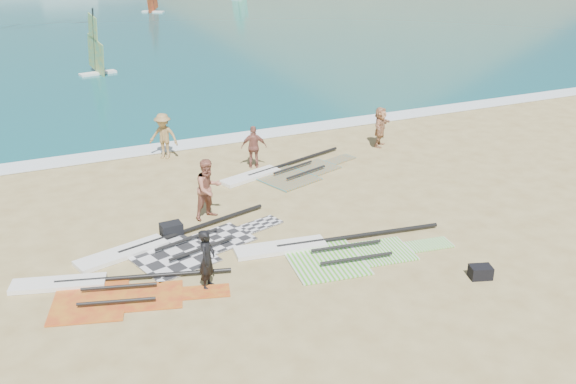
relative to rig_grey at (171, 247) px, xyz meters
name	(u,v)px	position (x,y,z in m)	size (l,w,h in m)	color
ground	(382,280)	(4.34, -3.86, -0.05)	(300.00, 300.00, 0.00)	tan
surf_line	(220,141)	(4.34, 8.44, -0.05)	(300.00, 1.20, 0.04)	white
rig_grey	(171,247)	(0.00, 0.00, 0.00)	(6.08, 3.25, 0.20)	#29292C
rig_green	(328,250)	(3.84, -1.98, 0.00)	(6.00, 2.74, 0.20)	#49C419
rig_orange	(282,173)	(5.11, 3.91, 0.00)	(5.58, 3.14, 0.20)	#E76004
rig_red	(101,290)	(-2.12, -1.51, 0.00)	(5.26, 2.84, 0.20)	red
gear_bag_near	(171,229)	(0.24, 0.77, 0.14)	(0.59, 0.43, 0.38)	black
gear_bag_far	(481,272)	(6.67, -4.77, 0.11)	(0.54, 0.38, 0.32)	black
person_wetsuit	(207,259)	(0.32, -2.37, 0.72)	(0.56, 0.37, 1.55)	black
beachgoer_left	(208,189)	(1.62, 1.50, 0.88)	(0.90, 0.70, 1.86)	#A2604B
beachgoer_mid	(164,136)	(1.75, 7.31, 0.82)	(1.13, 0.65, 1.75)	#997949
beachgoer_back	(254,147)	(4.46, 4.96, 0.73)	(0.92, 0.38, 1.56)	#96574A
beachgoer_right	(380,127)	(9.91, 5.14, 0.75)	(1.49, 0.47, 1.60)	tan
windsurfer_left	(96,55)	(1.86, 23.31, 1.12)	(2.20, 2.57, 3.88)	white
windsurfer_centre	(152,0)	(11.69, 50.37, 1.15)	(2.15, 2.21, 4.01)	white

